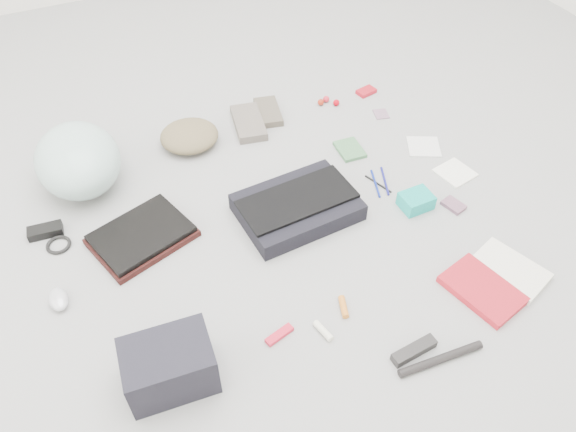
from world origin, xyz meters
name	(u,v)px	position (x,y,z in m)	size (l,w,h in m)	color
ground_plane	(288,226)	(0.00, 0.00, 0.00)	(4.00, 4.00, 0.00)	gray
messenger_bag	(297,207)	(0.05, 0.04, 0.03)	(0.39, 0.28, 0.06)	black
bag_flap	(297,199)	(0.05, 0.04, 0.07)	(0.39, 0.18, 0.01)	black
laptop_sleeve	(142,238)	(-0.46, 0.15, 0.01)	(0.31, 0.23, 0.02)	black
laptop	(141,233)	(-0.46, 0.15, 0.03)	(0.29, 0.21, 0.02)	black
bike_helmet	(78,160)	(-0.58, 0.51, 0.11)	(0.29, 0.36, 0.22)	silver
beanie	(189,136)	(-0.16, 0.56, 0.04)	(0.23, 0.21, 0.08)	brown
mitten_left	(249,123)	(0.09, 0.57, 0.02)	(0.11, 0.22, 0.03)	#6C625A
mitten_right	(268,112)	(0.19, 0.61, 0.01)	(0.09, 0.18, 0.03)	#5E5548
power_brick	(45,231)	(-0.75, 0.31, 0.02)	(0.11, 0.05, 0.03)	black
cable_coil	(59,245)	(-0.72, 0.24, 0.01)	(0.08, 0.08, 0.01)	black
mouse	(58,299)	(-0.75, 0.01, 0.02)	(0.05, 0.09, 0.03)	silver
camera_bag	(169,366)	(-0.52, -0.38, 0.07)	(0.23, 0.16, 0.15)	black
multitool	(279,335)	(-0.20, -0.38, 0.01)	(0.09, 0.02, 0.01)	red
toiletry_tube_white	(323,331)	(-0.08, -0.42, 0.01)	(0.02, 0.02, 0.07)	white
toiletry_tube_orange	(344,307)	(0.01, -0.37, 0.01)	(0.02, 0.02, 0.07)	orange
u_lock	(414,350)	(0.11, -0.58, 0.01)	(0.14, 0.03, 0.03)	black
bike_pump	(441,359)	(0.17, -0.64, 0.01)	(0.02, 0.02, 0.26)	black
book_red	(482,290)	(0.42, -0.50, 0.01)	(0.15, 0.23, 0.02)	red
book_white	(509,270)	(0.54, -0.47, 0.01)	(0.15, 0.22, 0.02)	silver
notepad	(350,149)	(0.38, 0.26, 0.01)	(0.09, 0.12, 0.01)	#43764A
pen_blue	(375,183)	(0.38, 0.05, 0.00)	(0.01, 0.01, 0.14)	navy
pen_black	(378,184)	(0.38, 0.05, 0.00)	(0.01, 0.01, 0.12)	black
pen_navy	(385,181)	(0.41, 0.05, 0.00)	(0.01, 0.01, 0.15)	navy
accordion_wallet	(416,201)	(0.44, -0.10, 0.03)	(0.11, 0.09, 0.05)	#12B5A7
card_deck	(454,205)	(0.56, -0.16, 0.01)	(0.05, 0.08, 0.01)	#84586E
napkin_top	(424,147)	(0.66, 0.16, 0.00)	(0.12, 0.12, 0.01)	silver
napkin_bottom	(455,173)	(0.67, -0.02, 0.00)	(0.12, 0.12, 0.01)	white
lollipop_a	(321,102)	(0.42, 0.58, 0.01)	(0.03, 0.03, 0.03)	#A32411
lollipop_b	(326,99)	(0.45, 0.59, 0.01)	(0.03, 0.03, 0.03)	red
lollipop_c	(336,103)	(0.48, 0.55, 0.01)	(0.03, 0.03, 0.03)	#B8000E
altoids_tin	(366,91)	(0.64, 0.57, 0.01)	(0.08, 0.05, 0.02)	red
stamp_sheet	(381,114)	(0.62, 0.41, 0.00)	(0.06, 0.07, 0.00)	gray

